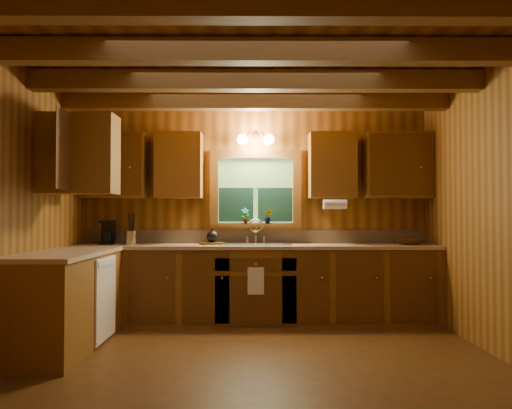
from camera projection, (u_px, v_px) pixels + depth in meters
The scene contains 20 objects.
room at pixel (256, 208), 4.05m from camera, with size 4.20×4.20×4.20m.
ceiling_beams at pixel (256, 68), 4.08m from camera, with size 4.20×2.54×0.18m.
base_cabinets at pixel (211, 289), 5.31m from camera, with size 4.20×2.22×0.86m.
countertop at pixel (212, 248), 5.33m from camera, with size 4.20×2.24×0.04m.
backsplash at pixel (256, 237), 5.93m from camera, with size 4.20×0.02×0.16m, color tan.
dishwasher_panel at pixel (106, 298), 4.71m from camera, with size 0.02×0.60×0.80m, color white.
upper_cabinets at pixel (206, 163), 5.49m from camera, with size 4.19×1.77×0.78m.
window at pixel (256, 192), 5.93m from camera, with size 1.12×0.08×1.00m.
window_sill at pixel (256, 225), 5.87m from camera, with size 1.06×0.14×0.04m, color brown.
wall_sconce at pixel (256, 139), 5.82m from camera, with size 0.45×0.21×0.17m.
paper_towel_roll at pixel (335, 204), 5.59m from camera, with size 0.11×0.11×0.27m, color white.
dish_towel at pixel (256, 281), 5.30m from camera, with size 0.18×0.01×0.30m, color white.
sink at pixel (256, 248), 5.65m from camera, with size 0.82×0.48×0.43m.
coffee_maker at pixel (108, 232), 5.72m from camera, with size 0.16×0.20×0.28m.
utensil_crock at pixel (131, 237), 5.61m from camera, with size 0.13×0.13×0.37m.
cutting_board at pixel (212, 244), 5.63m from camera, with size 0.28×0.20×0.02m, color #513011.
teakettle at pixel (212, 237), 5.63m from camera, with size 0.14×0.14×0.17m.
wicker_basket at pixel (410, 241), 5.61m from camera, with size 0.33×0.33×0.08m, color #48230C.
potted_plant_left at pixel (245, 216), 5.85m from camera, with size 0.10×0.07×0.20m, color #513011.
potted_plant_right at pixel (268, 216), 5.84m from camera, with size 0.10×0.08×0.18m, color #513011.
Camera 1 is at (-0.02, -4.05, 1.23)m, focal length 33.86 mm.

